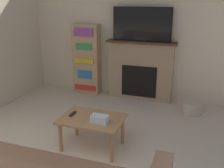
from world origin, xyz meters
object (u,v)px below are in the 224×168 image
(coffee_table, at_px, (92,122))
(storage_basket, at_px, (191,108))
(tv, at_px, (142,24))
(fireplace, at_px, (140,70))
(bookshelf, at_px, (87,59))

(coffee_table, relative_size, storage_basket, 2.39)
(tv, height_order, storage_basket, tv)
(fireplace, bearing_deg, bookshelf, -178.90)
(coffee_table, relative_size, bookshelf, 0.57)
(bookshelf, bearing_deg, storage_basket, -9.89)
(bookshelf, distance_m, storage_basket, 2.33)
(tv, height_order, coffee_table, tv)
(fireplace, distance_m, tv, 0.91)
(storage_basket, bearing_deg, coffee_table, -127.09)
(tv, bearing_deg, fireplace, 90.00)
(fireplace, distance_m, storage_basket, 1.23)
(bookshelf, bearing_deg, coffee_table, -64.12)
(coffee_table, bearing_deg, storage_basket, 52.91)
(fireplace, bearing_deg, storage_basket, -21.15)
(fireplace, xyz_separation_m, storage_basket, (1.05, -0.41, -0.49))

